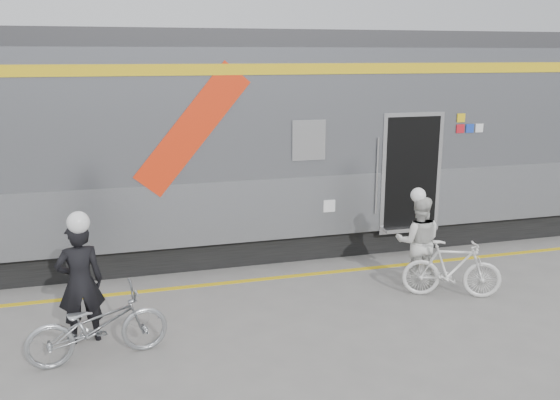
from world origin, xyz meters
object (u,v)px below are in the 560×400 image
object	(u,v)px
man	(80,283)
bicycle_right	(452,269)
woman	(418,242)
bicycle_left	(98,325)

from	to	relation	value
man	bicycle_right	world-z (taller)	man
man	woman	xyz separation A→B (m)	(5.15, 0.55, -0.06)
man	bicycle_left	distance (m)	0.69
man	bicycle_right	bearing A→B (deg)	170.94
man	bicycle_left	world-z (taller)	man
man	bicycle_right	size ratio (longest dim) A/B	1.08
man	bicycle_left	xyz separation A→B (m)	(0.20, -0.55, -0.37)
man	woman	world-z (taller)	man
bicycle_right	man	bearing A→B (deg)	112.44
man	bicycle_left	bearing A→B (deg)	100.94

